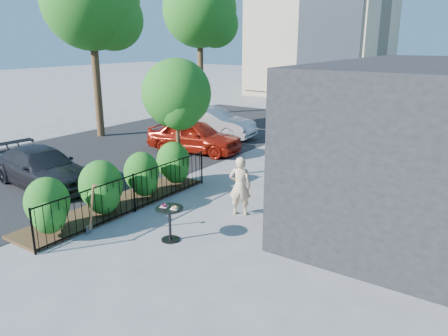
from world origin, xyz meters
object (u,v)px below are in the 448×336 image
Objects in this scene: street_tree_near at (91,7)px; street_tree_far at (200,15)px; cafe_table at (170,218)px; car_red at (195,136)px; woman at (240,186)px; shovel at (91,212)px; patio_tree at (177,98)px; car_silver at (211,123)px; car_darkgrey at (42,168)px.

street_tree_near is 8.00m from street_tree_far.
cafe_table is 0.22× the size of car_red.
woman is 1.18× the size of shovel.
patio_tree is 0.92× the size of car_silver.
shovel is 4.54m from car_darkgrey.
street_tree_near is at bearing 147.10° from cafe_table.
woman reaches higher than car_silver.
woman reaches higher than shovel.
cafe_table is at bearing -156.45° from car_silver.
patio_tree is at bearing 102.61° from shovel.
woman is at bearing -21.55° from patio_tree.
car_darkgrey is at bearing 160.31° from shovel.
street_tree_near is 9.18m from car_darkgrey.
shovel reaches higher than car_darkgrey.
car_silver is (4.55, 2.85, -5.21)m from street_tree_near.
woman is (3.18, -1.25, -1.96)m from patio_tree.
car_red is at bearing 111.25° from shovel.
car_silver reaches higher than shovel.
patio_tree is 0.48× the size of street_tree_far.
shovel is 0.32× the size of car_silver.
car_silver reaches higher than car_red.
street_tree_far is 18.80m from cafe_table.
shovel is at bearing -153.36° from cafe_table.
car_red is at bearing 121.14° from patio_tree.
car_silver is at bearing 32.02° from street_tree_near.
car_silver is at bearing 121.42° from cafe_table.
street_tree_near is 5.16× the size of woman.
car_silver is at bearing -48.57° from street_tree_far.
car_silver is at bearing -72.82° from woman.
street_tree_far is 1.97× the size of car_darkgrey.
street_tree_far reaches higher than shovel.
street_tree_far reaches higher than patio_tree.
shovel is 11.22m from car_silver.
patio_tree reaches higher than shovel.
street_tree_far reaches higher than car_darkgrey.
woman is 0.40× the size of car_red.
car_red is (-2.03, 3.36, -2.08)m from patio_tree.
woman is 9.66m from car_silver.
car_silver is (-5.85, 9.57, 0.14)m from cafe_table.
cafe_table is 0.55× the size of woman.
cafe_table is 8.35m from car_red.
street_tree_near is at bearing 41.72° from car_darkgrey.
car_silver is 8.90m from car_darkgrey.
patio_tree reaches higher than cafe_table.
car_darkgrey is (-6.47, -1.60, -0.19)m from woman.
patio_tree is 4.95m from cafe_table.
patio_tree is at bearing -43.39° from car_darkgrey.
patio_tree is 4.44m from car_red.
patio_tree is 4.86m from car_darkgrey.
woman is at bearing -141.40° from car_red.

